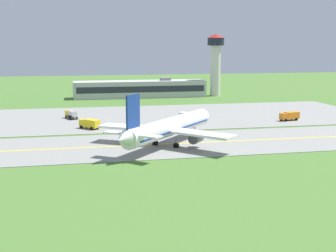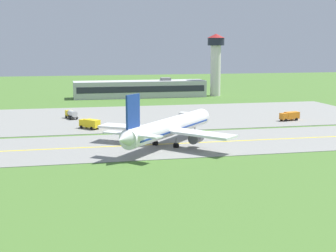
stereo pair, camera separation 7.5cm
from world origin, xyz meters
name	(u,v)px [view 2 (the right image)]	position (x,y,z in m)	size (l,w,h in m)	color
ground_plane	(139,146)	(0.00, 0.00, 0.00)	(500.00, 500.00, 0.00)	#47702D
taxiway_strip	(139,145)	(0.00, 0.00, 0.05)	(240.00, 28.00, 0.10)	gray
apron_pad	(151,116)	(10.00, 42.00, 0.05)	(140.00, 52.00, 0.10)	gray
taxiway_centreline	(139,145)	(0.00, 0.00, 0.11)	(220.00, 0.60, 0.01)	yellow
airplane_lead	(169,127)	(6.38, -1.38, 4.13)	(29.64, 32.65, 12.70)	white
service_truck_baggage	(71,114)	(-14.05, 42.40, 1.53)	(3.84, 6.34, 2.65)	yellow
service_truck_fuel	(189,116)	(19.42, 30.51, 1.53)	(6.14, 5.02, 2.60)	silver
service_truck_catering	(90,123)	(-9.60, 23.61, 1.53)	(5.54, 5.83, 2.60)	yellow
service_truck_pushback	(290,116)	(48.40, 25.20, 1.53)	(6.31, 3.44, 2.60)	orange
terminal_building	(140,89)	(15.49, 97.72, 3.51)	(55.57, 11.07, 8.18)	#B2B2B7
control_tower	(216,59)	(48.51, 96.82, 16.11)	(7.60, 7.60, 26.72)	silver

